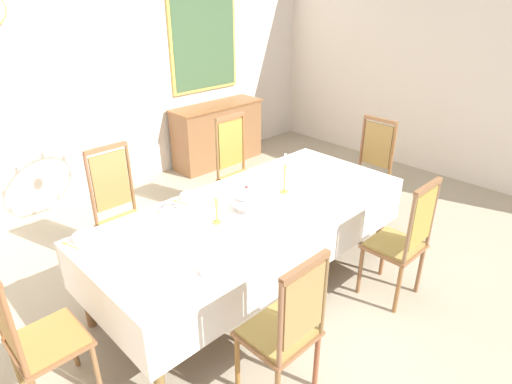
{
  "coord_description": "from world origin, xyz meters",
  "views": [
    {
      "loc": [
        -2.24,
        -2.24,
        2.48
      ],
      "look_at": [
        0.11,
        0.16,
        0.86
      ],
      "focal_mm": 30.22,
      "sensor_mm": 36.0,
      "label": 1
    }
  ],
  "objects": [
    {
      "name": "framed_painting",
      "position": [
        1.71,
        2.85,
        1.72
      ],
      "size": [
        1.16,
        0.05,
        1.3
      ],
      "color": "#D1B251"
    },
    {
      "name": "chair_head_east",
      "position": [
        1.83,
        0.09,
        0.59
      ],
      "size": [
        0.42,
        0.44,
        1.16
      ],
      "rotation": [
        0.0,
        0.0,
        1.57
      ],
      "color": "brown",
      "rests_on": "ground"
    },
    {
      "name": "soup_tureen",
      "position": [
        -0.07,
        0.09,
        0.89
      ],
      "size": [
        0.27,
        0.27,
        0.22
      ],
      "color": "white",
      "rests_on": "tablecloth"
    },
    {
      "name": "candlestick_east",
      "position": [
        0.39,
        0.09,
        0.93
      ],
      "size": [
        0.07,
        0.07,
        0.37
      ],
      "color": "gold",
      "rests_on": "tablecloth"
    },
    {
      "name": "chair_north_b",
      "position": [
        0.75,
        1.1,
        0.61
      ],
      "size": [
        0.44,
        0.42,
        1.2
      ],
      "rotation": [
        0.0,
        0.0,
        3.14
      ],
      "color": "brown",
      "rests_on": "ground"
    },
    {
      "name": "chair_north_a",
      "position": [
        -0.7,
        1.1,
        0.61
      ],
      "size": [
        0.44,
        0.42,
        1.21
      ],
      "rotation": [
        0.0,
        0.0,
        3.14
      ],
      "color": "brown",
      "rests_on": "ground"
    },
    {
      "name": "bowl_far_right",
      "position": [
        -0.82,
        -0.39,
        0.81
      ],
      "size": [
        0.19,
        0.19,
        0.04
      ],
      "color": "white",
      "rests_on": "tablecloth"
    },
    {
      "name": "bowl_near_right",
      "position": [
        -1.25,
        0.59,
        0.81
      ],
      "size": [
        0.17,
        0.17,
        0.04
      ],
      "color": "white",
      "rests_on": "tablecloth"
    },
    {
      "name": "sideboard",
      "position": [
        1.68,
        2.59,
        0.45
      ],
      "size": [
        1.44,
        0.48,
        0.9
      ],
      "rotation": [
        0.0,
        0.0,
        3.14
      ],
      "color": "brown",
      "rests_on": "ground"
    },
    {
      "name": "tablecloth",
      "position": [
        0.0,
        0.09,
        0.68
      ],
      "size": [
        2.87,
        1.23,
        0.42
      ],
      "color": "white",
      "rests_on": "dining_table"
    },
    {
      "name": "candlestick_west",
      "position": [
        -0.39,
        0.09,
        0.91
      ],
      "size": [
        0.07,
        0.07,
        0.32
      ],
      "color": "gold",
      "rests_on": "tablecloth"
    },
    {
      "name": "chair_south_b",
      "position": [
        0.75,
        -0.92,
        0.58
      ],
      "size": [
        0.44,
        0.42,
        1.12
      ],
      "color": "brown",
      "rests_on": "ground"
    },
    {
      "name": "bowl_near_left",
      "position": [
        -0.28,
        0.59,
        0.81
      ],
      "size": [
        0.18,
        0.18,
        0.04
      ],
      "color": "white",
      "rests_on": "tablecloth"
    },
    {
      "name": "back_wall",
      "position": [
        0.0,
        2.91,
        1.69
      ],
      "size": [
        7.3,
        0.08,
        3.38
      ],
      "primitive_type": "cube",
      "color": "silver",
      "rests_on": "ground"
    },
    {
      "name": "spoon_secondary",
      "position": [
        -1.37,
        0.61,
        0.79
      ],
      "size": [
        0.06,
        0.17,
        0.01
      ],
      "rotation": [
        0.0,
        0.0,
        0.26
      ],
      "color": "gold",
      "rests_on": "tablecloth"
    },
    {
      "name": "chair_head_west",
      "position": [
        -1.83,
        0.09,
        0.58
      ],
      "size": [
        0.42,
        0.44,
        1.14
      ],
      "rotation": [
        0.0,
        0.0,
        -1.57
      ],
      "color": "brown",
      "rests_on": "ground"
    },
    {
      "name": "chair_south_a",
      "position": [
        -0.7,
        -0.92,
        0.58
      ],
      "size": [
        0.44,
        0.42,
        1.12
      ],
      "color": "brown",
      "rests_on": "ground"
    },
    {
      "name": "bowl_far_left",
      "position": [
        -0.56,
        0.52,
        0.8
      ],
      "size": [
        0.16,
        0.16,
        0.04
      ],
      "color": "white",
      "rests_on": "tablecloth"
    },
    {
      "name": "spoon_primary",
      "position": [
        -0.41,
        0.62,
        0.79
      ],
      "size": [
        0.06,
        0.18,
        0.01
      ],
      "rotation": [
        0.0,
        0.0,
        0.23
      ],
      "color": "gold",
      "rests_on": "tablecloth"
    },
    {
      "name": "dining_table",
      "position": [
        0.0,
        0.09,
        0.71
      ],
      "size": [
        2.85,
        1.21,
        0.78
      ],
      "color": "brown",
      "rests_on": "ground"
    },
    {
      "name": "right_wall",
      "position": [
        3.69,
        0.0,
        1.69
      ],
      "size": [
        0.08,
        5.74,
        3.38
      ],
      "primitive_type": "cube",
      "color": "silver",
      "rests_on": "ground"
    },
    {
      "name": "ground",
      "position": [
        0.0,
        0.0,
        -0.02
      ],
      "size": [
        7.3,
        5.74,
        0.04
      ],
      "primitive_type": "cube",
      "color": "tan"
    }
  ]
}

